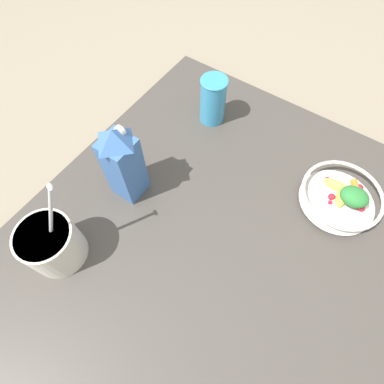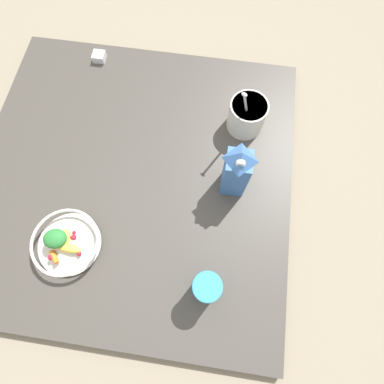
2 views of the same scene
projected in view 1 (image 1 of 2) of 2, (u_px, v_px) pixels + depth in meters
The scene contains 6 objects.
ground_plane at pixel (237, 257), 0.80m from camera, with size 6.00×6.00×0.00m, color gray.
countertop at pixel (238, 254), 0.79m from camera, with size 1.12×1.12×0.04m.
fruit_bowl at pixel (341, 197), 0.81m from camera, with size 0.22×0.22×0.09m.
milk_carton at pixel (123, 163), 0.75m from camera, with size 0.08×0.08×0.25m.
yogurt_tub at pixel (51, 243), 0.71m from camera, with size 0.13×0.15×0.27m.
drinking_cup at pixel (213, 100), 0.92m from camera, with size 0.08×0.08×0.15m.
Camera 1 is at (-0.04, 0.27, 0.79)m, focal length 28.00 mm.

